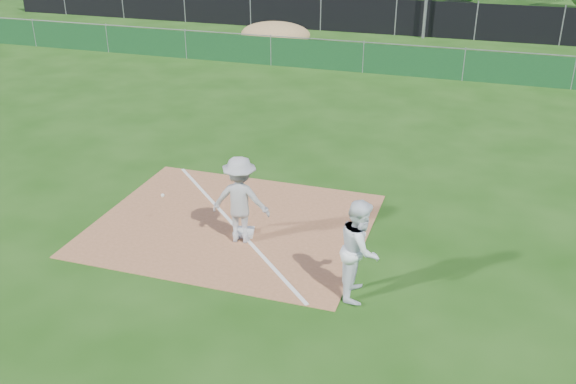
# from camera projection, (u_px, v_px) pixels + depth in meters

# --- Properties ---
(ground) EXTENTS (90.00, 90.00, 0.00)m
(ground) POSITION_uv_depth(u_px,v_px,m) (332.00, 108.00, 22.14)
(ground) COLOR #19440E
(ground) RESTS_ON ground
(infield_dirt) EXTENTS (6.00, 5.00, 0.02)m
(infield_dirt) POSITION_uv_depth(u_px,v_px,m) (233.00, 224.00, 14.39)
(infield_dirt) COLOR #9B603E
(infield_dirt) RESTS_ON ground
(foul_line) EXTENTS (5.01, 5.01, 0.01)m
(foul_line) POSITION_uv_depth(u_px,v_px,m) (233.00, 224.00, 14.38)
(foul_line) COLOR white
(foul_line) RESTS_ON infield_dirt
(green_fence) EXTENTS (44.00, 0.05, 1.20)m
(green_fence) POSITION_uv_depth(u_px,v_px,m) (363.00, 58.00, 26.19)
(green_fence) COLOR #103B1A
(green_fence) RESTS_ON ground
(dirt_mound) EXTENTS (3.38, 2.60, 1.17)m
(dirt_mound) POSITION_uv_depth(u_px,v_px,m) (276.00, 34.00, 30.60)
(dirt_mound) COLOR #A4804F
(dirt_mound) RESTS_ON ground
(black_fence) EXTENTS (46.00, 0.04, 1.80)m
(black_fence) POSITION_uv_depth(u_px,v_px,m) (396.00, 17.00, 32.94)
(black_fence) COLOR black
(black_fence) RESTS_ON ground
(parking_lot) EXTENTS (46.00, 9.00, 0.01)m
(parking_lot) POSITION_uv_depth(u_px,v_px,m) (409.00, 18.00, 37.63)
(parking_lot) COLOR black
(parking_lot) RESTS_ON ground
(first_base) EXTENTS (0.50, 0.50, 0.09)m
(first_base) POSITION_uv_depth(u_px,v_px,m) (244.00, 232.00, 13.95)
(first_base) COLOR silver
(first_base) RESTS_ON infield_dirt
(play_at_first) EXTENTS (2.51, 0.84, 1.90)m
(play_at_first) POSITION_uv_depth(u_px,v_px,m) (240.00, 200.00, 13.33)
(play_at_first) COLOR #B4B4B7
(play_at_first) RESTS_ON infield_dirt
(runner) EXTENTS (0.83, 1.01, 1.92)m
(runner) POSITION_uv_depth(u_px,v_px,m) (360.00, 249.00, 11.52)
(runner) COLOR white
(runner) RESTS_ON ground
(car_left) EXTENTS (4.24, 1.73, 1.44)m
(car_left) POSITION_uv_depth(u_px,v_px,m) (293.00, 3.00, 38.11)
(car_left) COLOR #A5A8AD
(car_left) RESTS_ON parking_lot
(car_mid) EXTENTS (4.24, 2.85, 1.32)m
(car_mid) POSITION_uv_depth(u_px,v_px,m) (369.00, 8.00, 37.05)
(car_mid) COLOR black
(car_mid) RESTS_ON parking_lot
(car_right) EXTENTS (4.83, 2.76, 1.32)m
(car_right) POSITION_uv_depth(u_px,v_px,m) (465.00, 14.00, 35.25)
(car_right) COLOR black
(car_right) RESTS_ON parking_lot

